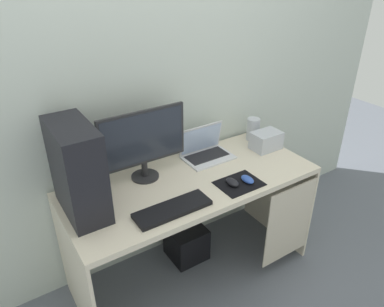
# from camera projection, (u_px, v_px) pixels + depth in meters

# --- Properties ---
(ground_plane) EXTENTS (8.00, 8.00, 0.00)m
(ground_plane) POSITION_uv_depth(u_px,v_px,m) (192.00, 270.00, 2.56)
(ground_plane) COLOR slate
(wall_back) EXTENTS (4.00, 0.05, 2.60)m
(wall_back) POSITION_uv_depth(u_px,v_px,m) (159.00, 75.00, 2.21)
(wall_back) COLOR beige
(wall_back) RESTS_ON ground_plane
(desk) EXTENTS (1.54, 0.66, 0.75)m
(desk) POSITION_uv_depth(u_px,v_px,m) (195.00, 199.00, 2.28)
(desk) COLOR beige
(desk) RESTS_ON ground_plane
(pc_tower) EXTENTS (0.19, 0.40, 0.49)m
(pc_tower) POSITION_uv_depth(u_px,v_px,m) (77.00, 170.00, 1.83)
(pc_tower) COLOR black
(pc_tower) RESTS_ON desk
(monitor) EXTENTS (0.53, 0.17, 0.44)m
(monitor) POSITION_uv_depth(u_px,v_px,m) (143.00, 142.00, 2.11)
(monitor) COLOR #232326
(monitor) RESTS_ON desk
(laptop) EXTENTS (0.32, 0.22, 0.21)m
(laptop) POSITION_uv_depth(u_px,v_px,m) (206.00, 151.00, 2.44)
(laptop) COLOR silver
(laptop) RESTS_ON desk
(speaker) EXTENTS (0.09, 0.09, 0.16)m
(speaker) POSITION_uv_depth(u_px,v_px,m) (253.00, 129.00, 2.65)
(speaker) COLOR #B7BCC6
(speaker) RESTS_ON desk
(projector) EXTENTS (0.20, 0.14, 0.12)m
(projector) POSITION_uv_depth(u_px,v_px,m) (266.00, 140.00, 2.53)
(projector) COLOR #B7BCC6
(projector) RESTS_ON desk
(keyboard) EXTENTS (0.42, 0.14, 0.02)m
(keyboard) POSITION_uv_depth(u_px,v_px,m) (173.00, 209.00, 1.93)
(keyboard) COLOR black
(keyboard) RESTS_ON desk
(mousepad) EXTENTS (0.26, 0.20, 0.00)m
(mousepad) POSITION_uv_depth(u_px,v_px,m) (239.00, 183.00, 2.16)
(mousepad) COLOR black
(mousepad) RESTS_ON desk
(mouse_left) EXTENTS (0.06, 0.10, 0.03)m
(mouse_left) POSITION_uv_depth(u_px,v_px,m) (232.00, 182.00, 2.14)
(mouse_left) COLOR black
(mouse_left) RESTS_ON mousepad
(mouse_right) EXTENTS (0.06, 0.10, 0.03)m
(mouse_right) POSITION_uv_depth(u_px,v_px,m) (247.00, 179.00, 2.17)
(mouse_right) COLOR #2D51B2
(mouse_right) RESTS_ON mousepad
(subwoofer) EXTENTS (0.25, 0.25, 0.25)m
(subwoofer) POSITION_uv_depth(u_px,v_px,m) (187.00, 242.00, 2.63)
(subwoofer) COLOR black
(subwoofer) RESTS_ON ground_plane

